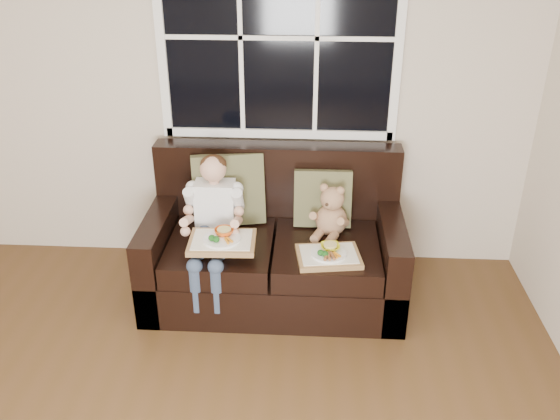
# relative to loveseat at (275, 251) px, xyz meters

# --- Properties ---
(room_walls) EXTENTS (4.52, 5.02, 2.71)m
(room_walls) POSITION_rel_loveseat_xyz_m (-0.49, -2.02, 1.28)
(room_walls) COLOR beige
(room_walls) RESTS_ON ground
(window_back) EXTENTS (1.62, 0.04, 1.37)m
(window_back) POSITION_rel_loveseat_xyz_m (-0.00, 0.46, 1.34)
(window_back) COLOR black
(window_back) RESTS_ON room_walls
(loveseat) EXTENTS (1.70, 0.92, 0.96)m
(loveseat) POSITION_rel_loveseat_xyz_m (0.00, 0.00, 0.00)
(loveseat) COLOR black
(loveseat) RESTS_ON ground
(pillow_left) EXTENTS (0.52, 0.32, 0.50)m
(pillow_left) POSITION_rel_loveseat_xyz_m (-0.33, 0.15, 0.38)
(pillow_left) COLOR brown
(pillow_left) RESTS_ON loveseat
(pillow_right) EXTENTS (0.39, 0.18, 0.40)m
(pillow_right) POSITION_rel_loveseat_xyz_m (0.32, 0.15, 0.33)
(pillow_right) COLOR brown
(pillow_right) RESTS_ON loveseat
(child) EXTENTS (0.38, 0.59, 0.86)m
(child) POSITION_rel_loveseat_xyz_m (-0.39, -0.12, 0.33)
(child) COLOR white
(child) RESTS_ON loveseat
(teddy_bear) EXTENTS (0.26, 0.31, 0.37)m
(teddy_bear) POSITION_rel_loveseat_xyz_m (0.38, 0.01, 0.29)
(teddy_bear) COLOR tan
(teddy_bear) RESTS_ON loveseat
(tray_left) EXTENTS (0.42, 0.33, 0.09)m
(tray_left) POSITION_rel_loveseat_xyz_m (-0.30, -0.34, 0.27)
(tray_left) COLOR #A6844B
(tray_left) RESTS_ON child
(tray_right) EXTENTS (0.43, 0.35, 0.09)m
(tray_right) POSITION_rel_loveseat_xyz_m (0.36, -0.31, 0.17)
(tray_right) COLOR #A6844B
(tray_right) RESTS_ON loveseat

